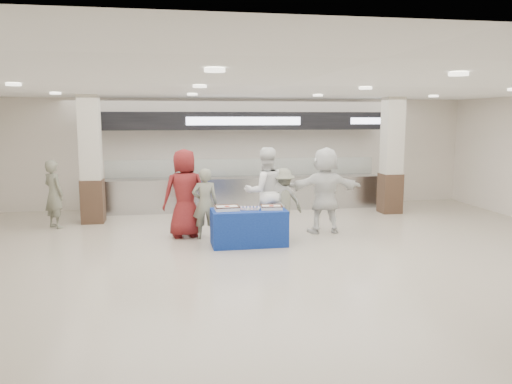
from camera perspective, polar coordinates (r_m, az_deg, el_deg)
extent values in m
plane|color=#BFB6A3|center=(9.37, 3.16, -7.88)|extent=(14.00, 14.00, 0.00)
cube|color=#AEB0B5|center=(14.47, -1.54, -0.22)|extent=(8.00, 0.80, 0.90)
cube|color=#AEB0B5|center=(14.41, -1.55, 1.63)|extent=(8.00, 0.85, 0.04)
cube|color=white|center=(14.08, -1.38, 2.82)|extent=(7.60, 0.02, 0.50)
cube|color=black|center=(14.31, -1.58, 8.13)|extent=(8.40, 0.70, 0.50)
cube|color=silver|center=(13.95, -1.37, 8.12)|extent=(3.20, 0.03, 0.22)
cube|color=silver|center=(14.98, 13.32, 7.92)|extent=(1.40, 0.03, 0.18)
cube|color=#39261A|center=(13.28, -18.13, -0.99)|extent=(0.55, 0.55, 1.10)
cube|color=beige|center=(13.13, -18.45, 5.92)|extent=(0.50, 0.50, 2.10)
cube|color=#39261A|center=(14.44, 15.07, -0.13)|extent=(0.55, 0.55, 1.10)
cube|color=beige|center=(14.30, 15.32, 6.23)|extent=(0.50, 0.50, 2.10)
cube|color=navy|center=(10.43, -0.83, -4.05)|extent=(1.56, 0.80, 0.75)
cube|color=white|center=(10.31, -3.33, -1.87)|extent=(0.50, 0.40, 0.08)
cube|color=#4B2615|center=(10.30, -3.33, -1.59)|extent=(0.50, 0.40, 0.02)
cylinder|color=red|center=(10.30, -3.33, -1.64)|extent=(0.11, 0.11, 0.01)
cube|color=white|center=(10.41, 1.77, -1.78)|extent=(0.47, 0.38, 0.07)
cube|color=#4B2615|center=(10.40, 1.77, -1.53)|extent=(0.47, 0.38, 0.02)
cylinder|color=red|center=(10.41, 1.77, -1.57)|extent=(0.11, 0.11, 0.01)
cube|color=#B0B0B5|center=(10.37, -0.69, -1.97)|extent=(0.40, 0.32, 0.01)
imported|color=maroon|center=(11.13, -8.14, -0.15)|extent=(1.08, 0.84, 1.97)
imported|color=slate|center=(10.97, -5.85, -1.33)|extent=(0.57, 0.37, 1.56)
imported|color=white|center=(11.15, 1.07, 0.01)|extent=(1.05, 0.86, 1.99)
imported|color=white|center=(11.11, 2.60, -1.27)|extent=(0.92, 0.46, 1.51)
imported|color=slate|center=(11.17, 3.04, -1.19)|extent=(1.09, 0.78, 1.53)
imported|color=white|center=(11.55, 7.86, 0.21)|extent=(1.84, 0.59, 1.98)
imported|color=slate|center=(12.93, -22.10, -0.22)|extent=(0.71, 0.70, 1.64)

